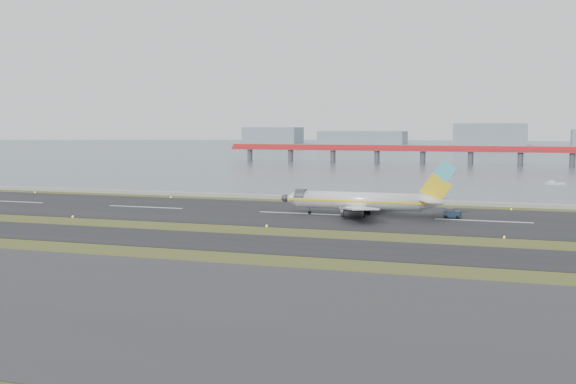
% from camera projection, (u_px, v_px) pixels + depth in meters
% --- Properties ---
extents(ground, '(1000.00, 1000.00, 0.00)m').
position_uv_depth(ground, '(253.00, 232.00, 135.24)').
color(ground, '#324518').
rests_on(ground, ground).
extents(apron_strip, '(1000.00, 50.00, 0.10)m').
position_uv_depth(apron_strip, '(79.00, 299.00, 83.36)').
color(apron_strip, '#2F2F31').
rests_on(apron_strip, ground).
extents(taxiway_strip, '(1000.00, 18.00, 0.10)m').
position_uv_depth(taxiway_strip, '(227.00, 242.00, 123.92)').
color(taxiway_strip, black).
rests_on(taxiway_strip, ground).
extents(runway_strip, '(1000.00, 45.00, 0.10)m').
position_uv_depth(runway_strip, '(301.00, 214.00, 163.54)').
color(runway_strip, black).
rests_on(runway_strip, ground).
extents(seawall, '(1000.00, 2.50, 1.00)m').
position_uv_depth(seawall, '(335.00, 199.00, 191.79)').
color(seawall, '#989893').
rests_on(seawall, ground).
extents(bay_water, '(1400.00, 800.00, 1.30)m').
position_uv_depth(bay_water, '(466.00, 151.00, 569.16)').
color(bay_water, '#434E60').
rests_on(bay_water, ground).
extents(red_pier, '(260.00, 5.00, 10.20)m').
position_uv_depth(red_pier, '(471.00, 151.00, 364.02)').
color(red_pier, red).
rests_on(red_pier, ground).
extents(far_shoreline, '(1400.00, 80.00, 60.50)m').
position_uv_depth(far_shoreline, '(494.00, 139.00, 715.18)').
color(far_shoreline, gray).
rests_on(far_shoreline, ground).
extents(airliner, '(38.52, 32.89, 12.80)m').
position_uv_depth(airliner, '(364.00, 201.00, 158.22)').
color(airliner, silver).
rests_on(airliner, ground).
extents(pushback_tug, '(3.59, 2.22, 2.24)m').
position_uv_depth(pushback_tug, '(452.00, 214.00, 155.11)').
color(pushback_tug, '#152439').
rests_on(pushback_tug, ground).
extents(workboat_near, '(6.64, 4.05, 1.54)m').
position_uv_depth(workboat_near, '(554.00, 183.00, 242.94)').
color(workboat_near, silver).
rests_on(workboat_near, ground).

